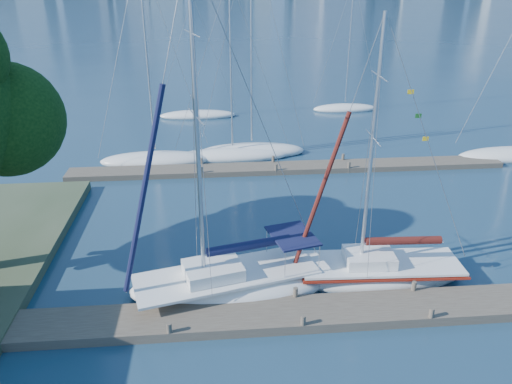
{
  "coord_description": "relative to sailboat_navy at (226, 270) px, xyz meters",
  "views": [
    {
      "loc": [
        -3.11,
        -15.87,
        12.61
      ],
      "look_at": [
        -1.35,
        4.0,
        3.77
      ],
      "focal_mm": 35.0,
      "sensor_mm": 36.0,
      "label": 1
    }
  ],
  "objects": [
    {
      "name": "ground",
      "position": [
        2.78,
        -1.98,
        -1.12
      ],
      "size": [
        700.0,
        700.0,
        0.0
      ],
      "primitive_type": "plane",
      "color": "#17314A",
      "rests_on": "ground"
    },
    {
      "name": "near_dock",
      "position": [
        2.78,
        -1.98,
        -0.92
      ],
      "size": [
        26.0,
        2.0,
        0.4
      ],
      "primitive_type": "cube",
      "color": "#4B4137",
      "rests_on": "ground"
    },
    {
      "name": "far_dock",
      "position": [
        4.78,
        14.02,
        -0.94
      ],
      "size": [
        30.0,
        1.8,
        0.36
      ],
      "primitive_type": "cube",
      "color": "#4B4137",
      "rests_on": "ground"
    },
    {
      "name": "sailboat_navy",
      "position": [
        0.0,
        0.0,
        0.0
      ],
      "size": [
        8.69,
        4.67,
        14.03
      ],
      "rotation": [
        0.0,
        0.0,
        0.25
      ],
      "color": "white",
      "rests_on": "ground"
    },
    {
      "name": "sailboat_maroon",
      "position": [
        6.78,
        0.43,
        -0.15
      ],
      "size": [
        7.65,
        2.8,
        11.87
      ],
      "rotation": [
        0.0,
        0.0,
        -0.04
      ],
      "color": "white",
      "rests_on": "ground"
    },
    {
      "name": "bg_boat_0",
      "position": [
        -4.52,
        16.25,
        -0.83
      ],
      "size": [
        8.23,
        4.87,
        14.37
      ],
      "rotation": [
        0.0,
        0.0,
        0.34
      ],
      "color": "white",
      "rests_on": "ground"
    },
    {
      "name": "bg_boat_1",
      "position": [
        1.01,
        16.82,
        -0.87
      ],
      "size": [
        8.39,
        2.65,
        12.82
      ],
      "rotation": [
        0.0,
        0.0,
        0.05
      ],
      "color": "white",
      "rests_on": "ground"
    },
    {
      "name": "bg_boat_2",
      "position": [
        2.49,
        17.51,
        -0.81
      ],
      "size": [
        8.27,
        5.24,
        15.91
      ],
      "rotation": [
        0.0,
        0.0,
        -0.38
      ],
      "color": "white",
      "rests_on": "ground"
    },
    {
      "name": "bg_boat_6",
      "position": [
        -1.74,
        28.4,
        -0.9
      ],
      "size": [
        7.16,
        2.11,
        11.05
      ],
      "rotation": [
        0.0,
        0.0,
        0.02
      ],
      "color": "white",
      "rests_on": "ground"
    },
    {
      "name": "bg_boat_7",
      "position": [
        12.72,
        29.64,
        -0.88
      ],
      "size": [
        6.4,
        2.25,
        12.57
      ],
      "rotation": [
        0.0,
        0.0,
        -0.05
      ],
      "color": "white",
      "rests_on": "ground"
    }
  ]
}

